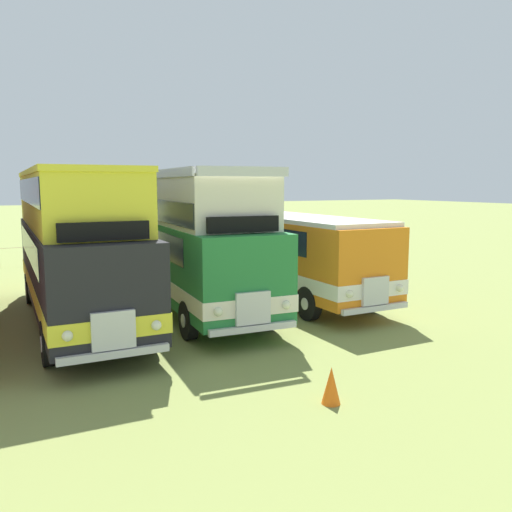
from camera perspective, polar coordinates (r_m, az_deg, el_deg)
The scene contains 6 objects.
ground_plane at distance 16.73m, azimuth -18.81°, elevation -6.73°, with size 200.00×200.00×0.00m, color olive.
bus_third_in_row at distance 16.24m, azimuth -19.16°, elevation 1.69°, with size 2.64×10.65×4.49m.
bus_fourth_in_row at distance 17.60m, azimuth -7.37°, elevation 2.13°, with size 3.06×10.84×4.52m.
bus_fifth_in_row at distance 19.11m, azimuth 3.22°, elevation 0.79°, with size 2.71×10.10×2.99m.
cone_near_end at distance 10.13m, azimuth 8.22°, elevation -13.82°, with size 0.36×0.36×0.71m, color orange.
rope_fence_line at distance 29.05m, azimuth -22.24°, elevation 0.43°, with size 20.82×0.08×1.05m.
Camera 1 is at (-2.02, -16.10, 4.07)m, focal length 36.60 mm.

